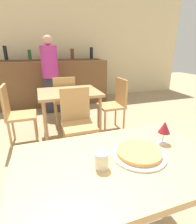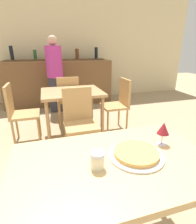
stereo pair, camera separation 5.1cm
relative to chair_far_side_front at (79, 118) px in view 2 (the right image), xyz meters
name	(u,v)px [view 2 (the right image)]	position (x,y,z in m)	size (l,w,h in m)	color
wall_back	(55,47)	(-0.04, 2.94, 0.89)	(8.00, 0.05, 2.80)	beige
dining_table_near	(113,172)	(-0.04, -1.27, 0.14)	(1.17, 0.73, 0.74)	tan
dining_table_far	(72,97)	(0.00, 0.55, 0.14)	(0.90, 0.76, 0.75)	#A87F51
bar_counter	(59,83)	(-0.04, 2.44, 0.03)	(2.60, 0.56, 1.08)	brown
bar_back_shelf	(58,58)	(-0.02, 2.58, 0.63)	(2.39, 0.24, 0.34)	brown
chair_far_side_front	(79,118)	(0.00, 0.00, 0.00)	(0.40, 0.40, 0.89)	tan
chair_far_side_back	(68,97)	(0.00, 1.10, 0.00)	(0.40, 0.40, 0.89)	tan
chair_far_side_left	(19,110)	(-0.78, 0.55, 0.00)	(0.40, 0.40, 0.89)	tan
chair_far_side_right	(119,101)	(0.78, 0.55, 0.00)	(0.40, 0.40, 0.89)	tan
pizza_tray	(136,154)	(0.10, -1.27, 0.24)	(0.33, 0.33, 0.04)	silver
cheese_shaker	(97,160)	(-0.15, -1.31, 0.28)	(0.08, 0.08, 0.10)	beige
person_standing	(55,73)	(-0.16, 1.86, 0.36)	(0.34, 0.34, 1.61)	#2D2D38
wine_glass	(163,129)	(0.34, -1.19, 0.34)	(0.08, 0.08, 0.16)	silver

